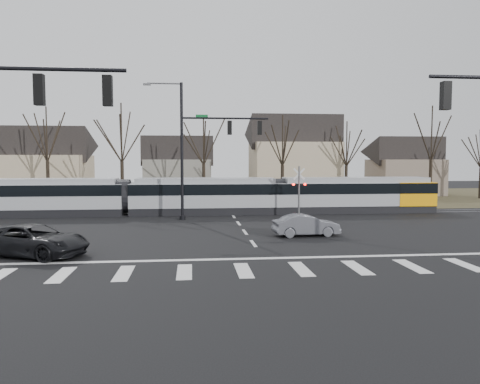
{
  "coord_description": "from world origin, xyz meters",
  "views": [
    {
      "loc": [
        -3.28,
        -22.72,
        4.54
      ],
      "look_at": [
        0.0,
        9.0,
        2.3
      ],
      "focal_mm": 35.0,
      "sensor_mm": 36.0,
      "label": 1
    }
  ],
  "objects": [
    {
      "name": "sedan",
      "position": [
        3.44,
        4.19,
        0.64
      ],
      "size": [
        1.93,
        4.11,
        1.29
      ],
      "primitive_type": "imported",
      "rotation": [
        0.0,
        0.0,
        1.64
      ],
      "color": "#57585F",
      "rests_on": "ground"
    },
    {
      "name": "stop_line",
      "position": [
        0.0,
        -1.8,
        0.01
      ],
      "size": [
        28.0,
        0.35,
        0.01
      ],
      "primitive_type": "cube",
      "color": "silver",
      "rests_on": "ground"
    },
    {
      "name": "house_d",
      "position": [
        24.0,
        35.0,
        3.97
      ],
      "size": [
        8.64,
        7.56,
        7.65
      ],
      "color": "#6E5F51",
      "rests_on": "ground"
    },
    {
      "name": "house_c",
      "position": [
        9.0,
        33.0,
        5.23
      ],
      "size": [
        10.8,
        8.64,
        10.1
      ],
      "color": "tan",
      "rests_on": "ground"
    },
    {
      "name": "tram",
      "position": [
        -2.33,
        16.0,
        1.63
      ],
      "size": [
        39.41,
        2.93,
        2.99
      ],
      "color": "gray",
      "rests_on": "ground"
    },
    {
      "name": "rail_pair",
      "position": [
        0.0,
        15.8,
        0.03
      ],
      "size": [
        90.0,
        1.52,
        0.06
      ],
      "color": "#59595E",
      "rests_on": "ground"
    },
    {
      "name": "suv",
      "position": [
        -10.69,
        -0.15,
        0.74
      ],
      "size": [
        6.31,
        7.1,
        1.48
      ],
      "primitive_type": "imported",
      "rotation": [
        0.0,
        0.0,
        1.17
      ],
      "color": "black",
      "rests_on": "ground"
    },
    {
      "name": "signal_pole_far",
      "position": [
        -2.41,
        12.5,
        5.7
      ],
      "size": [
        9.28,
        0.44,
        10.2
      ],
      "color": "black",
      "rests_on": "ground"
    },
    {
      "name": "rail_crossing_signal",
      "position": [
        5.0,
        12.79,
        1.89
      ],
      "size": [
        1.08,
        0.36,
        4.0
      ],
      "color": "#59595B",
      "rests_on": "ground"
    },
    {
      "name": "house_b",
      "position": [
        -5.0,
        36.0,
        3.97
      ],
      "size": [
        8.64,
        7.56,
        7.65
      ],
      "color": "slate",
      "rests_on": "ground"
    },
    {
      "name": "tree_row",
      "position": [
        2.0,
        26.0,
        5.0
      ],
      "size": [
        59.2,
        7.2,
        10.0
      ],
      "color": "black",
      "rests_on": "ground"
    },
    {
      "name": "grass_verge",
      "position": [
        0.0,
        32.0,
        0.01
      ],
      "size": [
        140.0,
        28.0,
        0.01
      ],
      "primitive_type": "cube",
      "color": "#38331E",
      "rests_on": "ground"
    },
    {
      "name": "lane_dashes",
      "position": [
        0.0,
        16.0,
        0.01
      ],
      "size": [
        0.18,
        30.0,
        0.01
      ],
      "color": "silver",
      "rests_on": "ground"
    },
    {
      "name": "house_a",
      "position": [
        -20.0,
        34.0,
        4.46
      ],
      "size": [
        9.72,
        8.64,
        8.6
      ],
      "color": "tan",
      "rests_on": "ground"
    },
    {
      "name": "crosswalk",
      "position": [
        0.0,
        -4.0,
        0.01
      ],
      "size": [
        27.0,
        2.6,
        0.01
      ],
      "color": "silver",
      "rests_on": "ground"
    },
    {
      "name": "ground",
      "position": [
        0.0,
        0.0,
        0.0
      ],
      "size": [
        140.0,
        140.0,
        0.0
      ],
      "primitive_type": "plane",
      "color": "black"
    }
  ]
}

